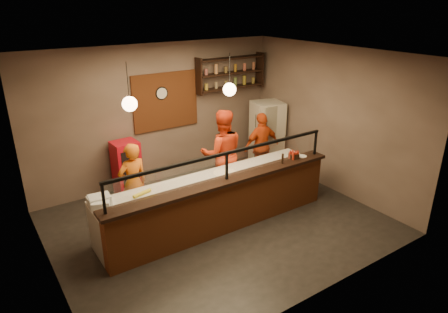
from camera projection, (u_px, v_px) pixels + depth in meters
floor at (218, 223)px, 7.80m from camera, size 6.00×6.00×0.00m
ceiling at (217, 56)px, 6.62m from camera, size 6.00×6.00×0.00m
wall_back at (158, 115)px, 9.13m from camera, size 6.00×0.00×6.00m
wall_left at (40, 187)px, 5.65m from camera, size 0.00×5.00×5.00m
wall_right at (332, 120)px, 8.76m from camera, size 0.00×5.00×5.00m
wall_front at (320, 200)px, 5.28m from camera, size 6.00×0.00×6.00m
brick_patch at (166, 101)px, 9.10m from camera, size 1.60×0.04×1.30m
service_counter at (227, 206)px, 7.38m from camera, size 4.60×0.25×1.00m
counter_ledge at (227, 181)px, 7.19m from camera, size 4.70×0.37×0.06m
worktop_cabinet at (212, 200)px, 7.80m from camera, size 4.60×0.75×0.85m
worktop at (212, 179)px, 7.63m from camera, size 4.60×0.75×0.05m
sneeze_guard at (227, 163)px, 7.06m from camera, size 4.50×0.05×0.52m
wall_shelving at (231, 73)px, 9.69m from camera, size 1.84×0.28×0.85m
wall_clock at (161, 93)px, 8.97m from camera, size 0.30×0.04×0.30m
pendant_left at (130, 104)px, 6.23m from camera, size 0.24×0.24×0.77m
pendant_right at (230, 89)px, 7.22m from camera, size 0.24×0.24×0.77m
cook_left at (133, 184)px, 7.57m from camera, size 0.63×0.46×1.62m
cook_mid at (222, 154)px, 8.58m from camera, size 1.15×1.04×1.95m
cook_right at (262, 146)px, 9.51m from camera, size 0.97×0.45×1.62m
fridge at (267, 135)px, 10.15m from camera, size 0.85×0.82×1.71m
red_cooler at (127, 169)px, 8.72m from camera, size 0.55×0.51×1.24m
pizza_dough at (225, 173)px, 7.81m from camera, size 0.61×0.61×0.01m
prep_tub_a at (100, 200)px, 6.57m from camera, size 0.37×0.31×0.17m
prep_tub_b at (98, 201)px, 6.56m from camera, size 0.32×0.26×0.16m
prep_tub_c at (101, 205)px, 6.46m from camera, size 0.35×0.31×0.14m
rolling_pin at (142, 193)px, 6.93m from camera, size 0.37×0.16×0.06m
condiment_caddy at (294, 156)px, 8.08m from camera, size 0.22×0.20×0.10m
pepper_mill at (283, 159)px, 7.82m from camera, size 0.05×0.05×0.20m
small_plate at (302, 156)px, 8.20m from camera, size 0.25×0.25×0.01m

